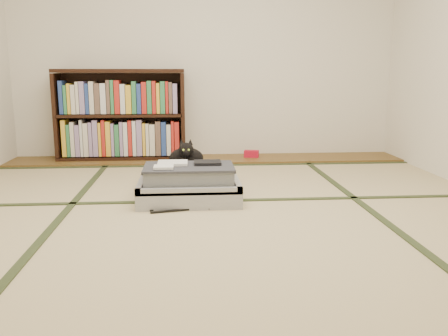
{
  "coord_description": "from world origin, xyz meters",
  "views": [
    {
      "loc": [
        -0.19,
        -2.84,
        0.9
      ],
      "look_at": [
        0.05,
        0.35,
        0.25
      ],
      "focal_mm": 38.0,
      "sensor_mm": 36.0,
      "label": 1
    }
  ],
  "objects": [
    {
      "name": "hanger",
      "position": [
        -0.26,
        0.2,
        0.01
      ],
      "size": [
        0.4,
        0.22,
        0.01
      ],
      "color": "black",
      "rests_on": "floor"
    },
    {
      "name": "tatami_borders",
      "position": [
        0.0,
        0.49,
        0.0
      ],
      "size": [
        4.0,
        4.5,
        0.01
      ],
      "color": "#2D381E",
      "rests_on": "ground"
    },
    {
      "name": "cable_coil",
      "position": [
        -0.03,
        0.93,
        0.15
      ],
      "size": [
        0.1,
        0.1,
        0.02
      ],
      "color": "white",
      "rests_on": "suitcase"
    },
    {
      "name": "wood_strip",
      "position": [
        0.0,
        2.0,
        0.01
      ],
      "size": [
        4.0,
        0.5,
        0.02
      ],
      "primitive_type": "cube",
      "color": "brown",
      "rests_on": "ground"
    },
    {
      "name": "cat",
      "position": [
        -0.21,
        0.9,
        0.23
      ],
      "size": [
        0.32,
        0.32,
        0.25
      ],
      "color": "black",
      "rests_on": "suitcase"
    },
    {
      "name": "suitcase",
      "position": [
        -0.19,
        0.6,
        0.1
      ],
      "size": [
        0.71,
        0.95,
        0.28
      ],
      "color": "#9FA0A4",
      "rests_on": "floor"
    },
    {
      "name": "bookcase",
      "position": [
        -0.87,
        2.07,
        0.45
      ],
      "size": [
        1.3,
        0.3,
        0.92
      ],
      "color": "black",
      "rests_on": "wood_strip"
    },
    {
      "name": "floor",
      "position": [
        0.0,
        0.0,
        0.0
      ],
      "size": [
        4.5,
        4.5,
        0.0
      ],
      "primitive_type": "plane",
      "color": "tan",
      "rests_on": "ground"
    },
    {
      "name": "red_item",
      "position": [
        0.47,
        2.03,
        0.06
      ],
      "size": [
        0.17,
        0.12,
        0.07
      ],
      "primitive_type": "cube",
      "rotation": [
        0.0,
        0.0,
        -0.24
      ],
      "color": "red",
      "rests_on": "wood_strip"
    }
  ]
}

